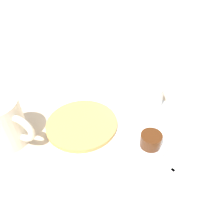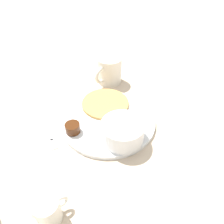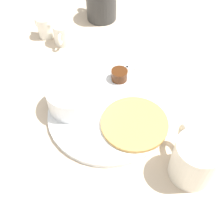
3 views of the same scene
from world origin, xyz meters
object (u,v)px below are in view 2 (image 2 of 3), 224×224
(creamer_pitcher_near, at_px, (48,210))
(fork, at_px, (50,135))
(coffee_mug, at_px, (109,70))
(plate, at_px, (108,120))
(bowl, at_px, (122,131))

(creamer_pitcher_near, xyz_separation_m, fork, (-0.02, 0.23, -0.03))
(coffee_mug, bearing_deg, plate, -98.31)
(plate, distance_m, coffee_mug, 0.22)
(coffee_mug, distance_m, creamer_pitcher_near, 0.51)
(creamer_pitcher_near, bearing_deg, coffee_mug, 68.98)
(bowl, height_order, fork, bowl)
(coffee_mug, relative_size, fork, 0.73)
(creamer_pitcher_near, height_order, fork, creamer_pitcher_near)
(creamer_pitcher_near, bearing_deg, fork, 94.14)
(bowl, bearing_deg, plate, 109.48)
(plate, distance_m, bowl, 0.09)
(coffee_mug, bearing_deg, bowl, -90.59)
(fork, bearing_deg, bowl, -13.52)
(plate, height_order, bowl, bowl)
(coffee_mug, relative_size, creamer_pitcher_near, 1.45)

